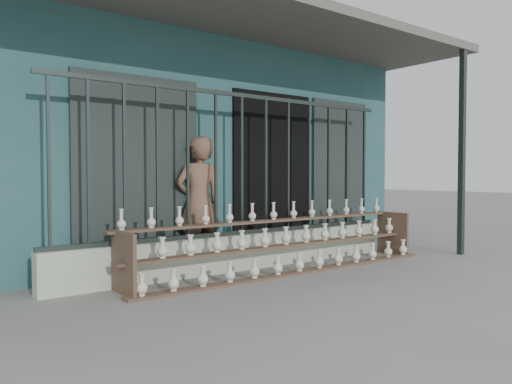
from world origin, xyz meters
TOP-DOWN VIEW (x-y plane):
  - ground at (0.00, 0.00)m, footprint 60.00×60.00m
  - workshop_building at (0.00, 4.23)m, footprint 7.40×6.60m
  - parapet_wall at (0.00, 1.30)m, footprint 5.00×0.20m
  - security_fence at (-0.00, 1.30)m, footprint 5.00×0.04m
  - shelf_rack at (0.40, 0.88)m, footprint 4.50×0.68m
  - elderly_woman at (-0.44, 1.62)m, footprint 0.66×0.46m

SIDE VIEW (x-z plane):
  - ground at x=0.00m, z-range 0.00..0.00m
  - parapet_wall at x=0.00m, z-range 0.00..0.45m
  - shelf_rack at x=0.40m, z-range -0.06..0.79m
  - elderly_woman at x=-0.44m, z-range 0.00..1.70m
  - security_fence at x=0.00m, z-range 0.45..2.25m
  - workshop_building at x=0.00m, z-range 0.02..3.23m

